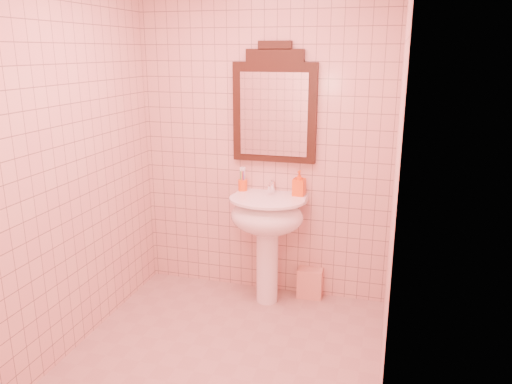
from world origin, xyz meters
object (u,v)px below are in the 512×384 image
(pedestal_sink, at_px, (267,223))
(soap_dispenser, at_px, (299,183))
(towel, at_px, (310,283))
(mirror, at_px, (274,107))
(toothbrush_cup, at_px, (243,185))

(pedestal_sink, distance_m, soap_dispenser, 0.39)
(pedestal_sink, height_order, towel, pedestal_sink)
(towel, bearing_deg, pedestal_sink, -152.12)
(mirror, relative_size, soap_dispenser, 4.60)
(soap_dispenser, xyz_separation_m, towel, (0.10, 0.03, -0.84))
(pedestal_sink, distance_m, towel, 0.65)
(pedestal_sink, bearing_deg, towel, 27.88)
(pedestal_sink, distance_m, toothbrush_cup, 0.38)
(pedestal_sink, bearing_deg, toothbrush_cup, 147.91)
(toothbrush_cup, xyz_separation_m, towel, (0.56, 0.02, -0.79))
(pedestal_sink, xyz_separation_m, towel, (0.32, 0.17, -0.54))
(soap_dispenser, distance_m, towel, 0.85)
(mirror, height_order, toothbrush_cup, mirror)
(pedestal_sink, distance_m, mirror, 0.88)
(toothbrush_cup, bearing_deg, towel, 1.87)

